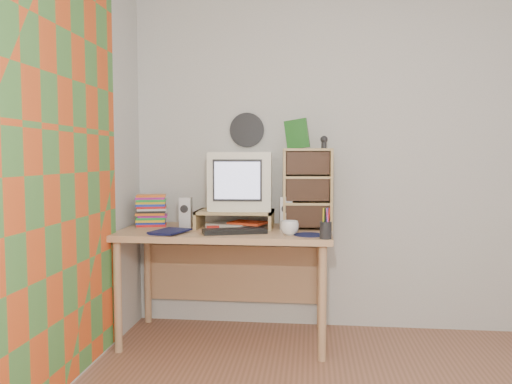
% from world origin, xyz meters
% --- Properties ---
extents(back_wall, '(3.50, 0.00, 3.50)m').
position_xyz_m(back_wall, '(0.00, 1.75, 1.25)').
color(back_wall, silver).
rests_on(back_wall, floor).
extents(curtain, '(0.00, 2.20, 2.20)m').
position_xyz_m(curtain, '(-1.71, 0.48, 1.15)').
color(curtain, '#DE521F').
rests_on(curtain, left_wall).
extents(wall_disc, '(0.25, 0.02, 0.25)m').
position_xyz_m(wall_disc, '(-0.93, 1.73, 1.43)').
color(wall_disc, black).
rests_on(wall_disc, back_wall).
extents(desk, '(1.40, 0.70, 0.75)m').
position_xyz_m(desk, '(-1.03, 1.44, 0.62)').
color(desk, tan).
rests_on(desk, floor).
extents(monitor_riser, '(0.52, 0.30, 0.12)m').
position_xyz_m(monitor_riser, '(-0.98, 1.48, 0.84)').
color(monitor_riser, tan).
rests_on(monitor_riser, desk).
extents(crt_monitor, '(0.44, 0.44, 0.40)m').
position_xyz_m(crt_monitor, '(-0.95, 1.53, 1.07)').
color(crt_monitor, white).
rests_on(crt_monitor, monitor_riser).
extents(speaker_left, '(0.08, 0.08, 0.21)m').
position_xyz_m(speaker_left, '(-1.31, 1.41, 0.86)').
color(speaker_left, silver).
rests_on(speaker_left, desk).
extents(speaker_right, '(0.09, 0.09, 0.22)m').
position_xyz_m(speaker_right, '(-0.63, 1.44, 0.86)').
color(speaker_right, silver).
rests_on(speaker_right, desk).
extents(keyboard, '(0.42, 0.26, 0.03)m').
position_xyz_m(keyboard, '(-0.94, 1.22, 0.76)').
color(keyboard, black).
rests_on(keyboard, desk).
extents(dvd_stack, '(0.23, 0.19, 0.28)m').
position_xyz_m(dvd_stack, '(-1.58, 1.51, 0.89)').
color(dvd_stack, brown).
rests_on(dvd_stack, desk).
extents(cd_rack, '(0.34, 0.20, 0.54)m').
position_xyz_m(cd_rack, '(-0.49, 1.47, 1.02)').
color(cd_rack, tan).
rests_on(cd_rack, desk).
extents(mug, '(0.14, 0.14, 0.09)m').
position_xyz_m(mug, '(-0.59, 1.20, 0.79)').
color(mug, silver).
rests_on(mug, desk).
extents(diary, '(0.26, 0.22, 0.04)m').
position_xyz_m(diary, '(-1.44, 1.21, 0.77)').
color(diary, '#10143D').
rests_on(diary, desk).
extents(mousepad, '(0.24, 0.24, 0.00)m').
position_xyz_m(mousepad, '(-0.47, 1.20, 0.75)').
color(mousepad, black).
rests_on(mousepad, desk).
extents(pen_cup, '(0.08, 0.08, 0.14)m').
position_xyz_m(pen_cup, '(-0.38, 1.07, 0.82)').
color(pen_cup, black).
rests_on(pen_cup, desk).
extents(papers, '(0.32, 0.28, 0.04)m').
position_xyz_m(papers, '(-0.97, 1.50, 0.77)').
color(papers, beige).
rests_on(papers, desk).
extents(red_box, '(0.09, 0.07, 0.04)m').
position_xyz_m(red_box, '(-1.09, 1.26, 0.77)').
color(red_box, '#AB1912').
rests_on(red_box, desk).
extents(game_box, '(0.15, 0.06, 0.19)m').
position_xyz_m(game_box, '(-0.56, 1.49, 1.39)').
color(game_box, '#1A5C1A').
rests_on(game_box, cd_rack).
extents(webcam, '(0.05, 0.05, 0.08)m').
position_xyz_m(webcam, '(-0.38, 1.45, 1.33)').
color(webcam, black).
rests_on(webcam, cd_rack).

